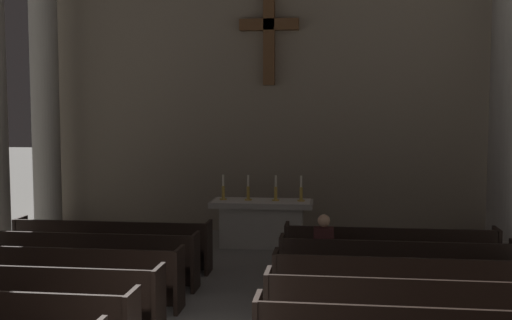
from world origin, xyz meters
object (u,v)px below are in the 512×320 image
object	(u,v)px
column_left_fourth	(45,87)
lone_worshipper	(324,252)
pew_left_row_5	(90,259)
altar	(262,222)
candlestick_inner_left	(248,192)
candlestick_outer_right	(301,193)
pew_left_row_4	(62,276)
pew_left_row_6	(112,245)
candlestick_inner_right	(276,193)
column_right_fourth	(506,85)
candlestick_outer_left	(223,192)
pew_right_row_4	(403,288)
pew_right_row_6	(389,252)
pew_right_row_3	(413,312)
pew_right_row_5	(396,268)
pew_left_row_3	(27,297)

from	to	relation	value
column_left_fourth	lone_worshipper	xyz separation A→B (m)	(6.55, -3.95, -2.79)
pew_left_row_5	altar	size ratio (longest dim) A/B	1.67
candlestick_inner_left	candlestick_outer_right	distance (m)	1.15
pew_left_row_4	altar	xyz separation A→B (m)	(2.53, 4.51, 0.06)
candlestick_inner_left	candlestick_outer_right	world-z (taller)	same
pew_left_row_6	candlestick_inner_right	size ratio (longest dim) A/B	6.68
column_right_fourth	candlestick_outer_left	size ratio (longest dim) A/B	12.97
pew_left_row_5	candlestick_outer_right	world-z (taller)	candlestick_outer_right
pew_left_row_4	lone_worshipper	world-z (taller)	lone_worshipper
altar	candlestick_inner_right	size ratio (longest dim) A/B	3.99
pew_left_row_5	column_left_fourth	distance (m)	5.64
pew_left_row_5	column_left_fourth	bearing A→B (deg)	123.41
pew_left_row_6	column_right_fourth	world-z (taller)	column_right_fourth
pew_left_row_4	candlestick_outer_right	bearing A→B (deg)	53.20
pew_right_row_4	pew_left_row_4	bearing A→B (deg)	180.00
candlestick_outer_right	candlestick_inner_left	bearing A→B (deg)	180.00
pew_left_row_4	pew_right_row_6	xyz separation A→B (m)	(5.05, 2.17, 0.00)
pew_right_row_4	lone_worshipper	bearing A→B (deg)	135.25
pew_left_row_5	pew_right_row_3	distance (m)	5.50
column_right_fourth	candlestick_outer_right	distance (m)	4.92
pew_right_row_4	pew_right_row_6	size ratio (longest dim) A/B	1.00
pew_right_row_3	pew_right_row_5	distance (m)	2.17
pew_left_row_6	altar	xyz separation A→B (m)	(2.53, 2.34, 0.06)
column_right_fourth	pew_right_row_3	bearing A→B (deg)	-113.11
candlestick_outer_left	candlestick_outer_right	xyz separation A→B (m)	(1.70, 0.00, 0.00)
pew_left_row_4	column_right_fourth	xyz separation A→B (m)	(7.68, 5.07, 3.01)
pew_right_row_3	altar	bearing A→B (deg)	114.28
pew_right_row_3	candlestick_inner_right	bearing A→B (deg)	111.68
lone_worshipper	pew_left_row_5	bearing A→B (deg)	-179.43
candlestick_inner_left	pew_left_row_6	bearing A→B (deg)	-133.57
pew_left_row_4	candlestick_outer_right	size ratio (longest dim) A/B	6.68
altar	candlestick_inner_left	distance (m)	0.71
pew_left_row_4	pew_right_row_3	bearing A→B (deg)	-12.14
pew_left_row_6	candlestick_outer_right	size ratio (longest dim) A/B	6.68
pew_left_row_6	candlestick_outer_left	bearing A→B (deg)	54.39
altar	column_right_fourth	bearing A→B (deg)	6.17
pew_right_row_4	column_right_fourth	size ratio (longest dim) A/B	0.52
pew_left_row_4	candlestick_outer_left	distance (m)	4.87
pew_left_row_4	pew_left_row_3	bearing A→B (deg)	-90.00
pew_left_row_5	altar	distance (m)	4.26
pew_left_row_3	pew_right_row_3	world-z (taller)	same
column_right_fourth	lone_worshipper	distance (m)	6.13
pew_left_row_5	lone_worshipper	xyz separation A→B (m)	(3.92, 0.04, 0.22)
pew_right_row_5	pew_right_row_6	size ratio (longest dim) A/B	1.00
column_right_fourth	altar	xyz separation A→B (m)	(-5.15, -0.56, -2.95)
column_left_fourth	pew_left_row_3	bearing A→B (deg)	-66.89
column_left_fourth	altar	world-z (taller)	column_left_fourth
pew_right_row_3	candlestick_outer_left	xyz separation A→B (m)	(-3.38, 5.60, 0.70)
pew_right_row_6	candlestick_outer_left	distance (m)	4.17
column_right_fourth	candlestick_outer_right	bearing A→B (deg)	-172.62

